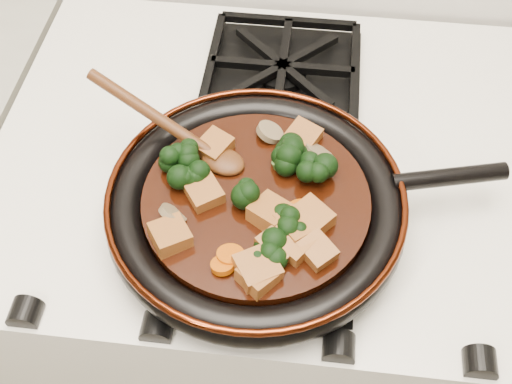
# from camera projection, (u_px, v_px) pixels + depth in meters

# --- Properties ---
(stove) EXTENTS (0.76, 0.60, 0.90)m
(stove) POSITION_uv_depth(u_px,v_px,m) (268.00, 302.00, 1.23)
(stove) COLOR white
(stove) RESTS_ON ground
(burner_grate_front) EXTENTS (0.23, 0.23, 0.03)m
(burner_grate_front) POSITION_uv_depth(u_px,v_px,m) (261.00, 228.00, 0.78)
(burner_grate_front) COLOR black
(burner_grate_front) RESTS_ON stove
(burner_grate_back) EXTENTS (0.23, 0.23, 0.03)m
(burner_grate_back) POSITION_uv_depth(u_px,v_px,m) (282.00, 71.00, 0.94)
(burner_grate_back) COLOR black
(burner_grate_back) RESTS_ON stove
(skillet) EXTENTS (0.48, 0.36, 0.05)m
(skillet) POSITION_uv_depth(u_px,v_px,m) (258.00, 205.00, 0.76)
(skillet) COLOR black
(skillet) RESTS_ON burner_grate_front
(braising_sauce) EXTENTS (0.27, 0.27, 0.02)m
(braising_sauce) POSITION_uv_depth(u_px,v_px,m) (256.00, 203.00, 0.76)
(braising_sauce) COLOR black
(braising_sauce) RESTS_ON skillet
(tofu_cube_0) EXTENTS (0.05, 0.05, 0.03)m
(tofu_cube_0) POSITION_uv_depth(u_px,v_px,m) (317.00, 251.00, 0.69)
(tofu_cube_0) COLOR brown
(tofu_cube_0) RESTS_ON braising_sauce
(tofu_cube_1) EXTENTS (0.06, 0.06, 0.03)m
(tofu_cube_1) POSITION_uv_depth(u_px,v_px,m) (297.00, 226.00, 0.71)
(tofu_cube_1) COLOR brown
(tofu_cube_1) RESTS_ON braising_sauce
(tofu_cube_2) EXTENTS (0.06, 0.06, 0.03)m
(tofu_cube_2) POSITION_uv_depth(u_px,v_px,m) (271.00, 214.00, 0.72)
(tofu_cube_2) COLOR brown
(tofu_cube_2) RESTS_ON braising_sauce
(tofu_cube_3) EXTENTS (0.05, 0.05, 0.02)m
(tofu_cube_3) POSITION_uv_depth(u_px,v_px,m) (204.00, 194.00, 0.74)
(tofu_cube_3) COLOR brown
(tofu_cube_3) RESTS_ON braising_sauce
(tofu_cube_4) EXTENTS (0.05, 0.05, 0.02)m
(tofu_cube_4) POSITION_uv_depth(u_px,v_px,m) (294.00, 245.00, 0.70)
(tofu_cube_4) COLOR brown
(tofu_cube_4) RESTS_ON braising_sauce
(tofu_cube_5) EXTENTS (0.06, 0.06, 0.03)m
(tofu_cube_5) POSITION_uv_depth(u_px,v_px,m) (311.00, 219.00, 0.72)
(tofu_cube_5) COLOR brown
(tofu_cube_5) RESTS_ON braising_sauce
(tofu_cube_6) EXTENTS (0.06, 0.06, 0.03)m
(tofu_cube_6) POSITION_uv_depth(u_px,v_px,m) (257.00, 269.00, 0.68)
(tofu_cube_6) COLOR brown
(tofu_cube_6) RESTS_ON braising_sauce
(tofu_cube_7) EXTENTS (0.06, 0.06, 0.03)m
(tofu_cube_7) POSITION_uv_depth(u_px,v_px,m) (170.00, 236.00, 0.71)
(tofu_cube_7) COLOR brown
(tofu_cube_7) RESTS_ON braising_sauce
(tofu_cube_8) EXTENTS (0.05, 0.05, 0.03)m
(tofu_cube_8) POSITION_uv_depth(u_px,v_px,m) (214.00, 147.00, 0.78)
(tofu_cube_8) COLOR brown
(tofu_cube_8) RESTS_ON braising_sauce
(tofu_cube_9) EXTENTS (0.06, 0.06, 0.03)m
(tofu_cube_9) POSITION_uv_depth(u_px,v_px,m) (280.00, 245.00, 0.70)
(tofu_cube_9) COLOR brown
(tofu_cube_9) RESTS_ON braising_sauce
(tofu_cube_10) EXTENTS (0.05, 0.05, 0.02)m
(tofu_cube_10) POSITION_uv_depth(u_px,v_px,m) (304.00, 136.00, 0.80)
(tofu_cube_10) COLOR brown
(tofu_cube_10) RESTS_ON braising_sauce
(tofu_cube_11) EXTENTS (0.05, 0.05, 0.02)m
(tofu_cube_11) POSITION_uv_depth(u_px,v_px,m) (257.00, 277.00, 0.68)
(tofu_cube_11) COLOR brown
(tofu_cube_11) RESTS_ON braising_sauce
(broccoli_floret_0) EXTENTS (0.08, 0.08, 0.06)m
(broccoli_floret_0) POSITION_uv_depth(u_px,v_px,m) (289.00, 224.00, 0.71)
(broccoli_floret_0) COLOR black
(broccoli_floret_0) RESTS_ON braising_sauce
(broccoli_floret_1) EXTENTS (0.08, 0.08, 0.06)m
(broccoli_floret_1) POSITION_uv_depth(u_px,v_px,m) (292.00, 148.00, 0.78)
(broccoli_floret_1) COLOR black
(broccoli_floret_1) RESTS_ON braising_sauce
(broccoli_floret_2) EXTENTS (0.09, 0.08, 0.05)m
(broccoli_floret_2) POSITION_uv_depth(u_px,v_px,m) (266.00, 253.00, 0.69)
(broccoli_floret_2) COLOR black
(broccoli_floret_2) RESTS_ON braising_sauce
(broccoli_floret_3) EXTENTS (0.07, 0.06, 0.06)m
(broccoli_floret_3) POSITION_uv_depth(u_px,v_px,m) (278.00, 163.00, 0.77)
(broccoli_floret_3) COLOR black
(broccoli_floret_3) RESTS_ON braising_sauce
(broccoli_floret_4) EXTENTS (0.09, 0.08, 0.07)m
(broccoli_floret_4) POSITION_uv_depth(u_px,v_px,m) (243.00, 200.00, 0.73)
(broccoli_floret_4) COLOR black
(broccoli_floret_4) RESTS_ON braising_sauce
(broccoli_floret_5) EXTENTS (0.08, 0.08, 0.06)m
(broccoli_floret_5) POSITION_uv_depth(u_px,v_px,m) (313.00, 170.00, 0.76)
(broccoli_floret_5) COLOR black
(broccoli_floret_5) RESTS_ON braising_sauce
(broccoli_floret_6) EXTENTS (0.08, 0.09, 0.07)m
(broccoli_floret_6) POSITION_uv_depth(u_px,v_px,m) (192.00, 179.00, 0.75)
(broccoli_floret_6) COLOR black
(broccoli_floret_6) RESTS_ON braising_sauce
(broccoli_floret_7) EXTENTS (0.09, 0.08, 0.07)m
(broccoli_floret_7) POSITION_uv_depth(u_px,v_px,m) (182.00, 159.00, 0.77)
(broccoli_floret_7) COLOR black
(broccoli_floret_7) RESTS_ON braising_sauce
(carrot_coin_0) EXTENTS (0.03, 0.03, 0.02)m
(carrot_coin_0) POSITION_uv_depth(u_px,v_px,m) (223.00, 265.00, 0.69)
(carrot_coin_0) COLOR #B04904
(carrot_coin_0) RESTS_ON braising_sauce
(carrot_coin_1) EXTENTS (0.03, 0.03, 0.02)m
(carrot_coin_1) POSITION_uv_depth(u_px,v_px,m) (299.00, 210.00, 0.73)
(carrot_coin_1) COLOR #B04904
(carrot_coin_1) RESTS_ON braising_sauce
(carrot_coin_2) EXTENTS (0.03, 0.03, 0.01)m
(carrot_coin_2) POSITION_uv_depth(u_px,v_px,m) (185.00, 153.00, 0.78)
(carrot_coin_2) COLOR #B04904
(carrot_coin_2) RESTS_ON braising_sauce
(carrot_coin_3) EXTENTS (0.03, 0.03, 0.01)m
(carrot_coin_3) POSITION_uv_depth(u_px,v_px,m) (230.00, 255.00, 0.69)
(carrot_coin_3) COLOR #B04904
(carrot_coin_3) RESTS_ON braising_sauce
(mushroom_slice_0) EXTENTS (0.04, 0.04, 0.02)m
(mushroom_slice_0) POSITION_uv_depth(u_px,v_px,m) (270.00, 132.00, 0.80)
(mushroom_slice_0) COLOR brown
(mushroom_slice_0) RESTS_ON braising_sauce
(mushroom_slice_1) EXTENTS (0.05, 0.05, 0.03)m
(mushroom_slice_1) POSITION_uv_depth(u_px,v_px,m) (318.00, 153.00, 0.78)
(mushroom_slice_1) COLOR brown
(mushroom_slice_1) RESTS_ON braising_sauce
(mushroom_slice_2) EXTENTS (0.04, 0.04, 0.03)m
(mushroom_slice_2) POSITION_uv_depth(u_px,v_px,m) (173.00, 214.00, 0.72)
(mushroom_slice_2) COLOR brown
(mushroom_slice_2) RESTS_ON braising_sauce
(wooden_spoon) EXTENTS (0.13, 0.07, 0.19)m
(wooden_spoon) POSITION_uv_depth(u_px,v_px,m) (188.00, 138.00, 0.78)
(wooden_spoon) COLOR #4A260F
(wooden_spoon) RESTS_ON braising_sauce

